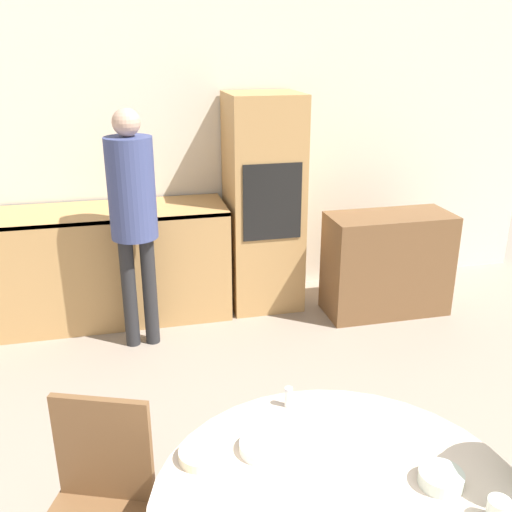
{
  "coord_description": "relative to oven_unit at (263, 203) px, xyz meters",
  "views": [
    {
      "loc": [
        -0.66,
        0.03,
        2.13
      ],
      "look_at": [
        -0.01,
        2.75,
        1.07
      ],
      "focal_mm": 40.0,
      "sensor_mm": 36.0,
      "label": 1
    }
  ],
  "objects": [
    {
      "name": "bowl_centre",
      "position": [
        -0.68,
        -2.74,
        -0.14
      ],
      "size": [
        0.19,
        0.19,
        0.04
      ],
      "color": "white",
      "rests_on": "dining_table"
    },
    {
      "name": "salt_shaker",
      "position": [
        -0.52,
        -2.5,
        -0.11
      ],
      "size": [
        0.03,
        0.03,
        0.09
      ],
      "color": "white",
      "rests_on": "dining_table"
    },
    {
      "name": "sideboard",
      "position": [
        0.95,
        -0.41,
        -0.46
      ],
      "size": [
        1.0,
        0.45,
        0.84
      ],
      "color": "brown",
      "rests_on": "ground_plane"
    },
    {
      "name": "chair_far_left",
      "position": [
        -1.29,
        -2.64,
        -0.37
      ],
      "size": [
        0.52,
        0.52,
        0.91
      ],
      "rotation": [
        0.0,
        0.0,
        5.91
      ],
      "color": "brown",
      "rests_on": "ground_plane"
    },
    {
      "name": "oven_unit",
      "position": [
        0.0,
        0.0,
        0.0
      ],
      "size": [
        0.58,
        0.59,
        1.76
      ],
      "color": "tan",
      "rests_on": "ground_plane"
    },
    {
      "name": "bowl_near",
      "position": [
        -0.91,
        -2.73,
        -0.14
      ],
      "size": [
        0.17,
        0.17,
        0.04
      ],
      "color": "beige",
      "rests_on": "dining_table"
    },
    {
      "name": "wall_back",
      "position": [
        -0.44,
        0.34,
        0.42
      ],
      "size": [
        6.13,
        0.05,
        2.6
      ],
      "color": "silver",
      "rests_on": "ground_plane"
    },
    {
      "name": "person_standing",
      "position": [
        -1.05,
        -0.51,
        0.2
      ],
      "size": [
        0.32,
        0.32,
        1.73
      ],
      "color": "#262628",
      "rests_on": "ground_plane"
    },
    {
      "name": "cup",
      "position": [
        -0.05,
        -3.23,
        -0.12
      ],
      "size": [
        0.07,
        0.07,
        0.08
      ],
      "color": "silver",
      "rests_on": "dining_table"
    },
    {
      "name": "bowl_far",
      "position": [
        -0.14,
        -3.05,
        -0.13
      ],
      "size": [
        0.15,
        0.15,
        0.05
      ],
      "color": "silver",
      "rests_on": "dining_table"
    },
    {
      "name": "kitchen_counter",
      "position": [
        -1.49,
        -0.01,
        -0.41
      ],
      "size": [
        2.33,
        0.6,
        0.91
      ],
      "color": "tan",
      "rests_on": "ground_plane"
    }
  ]
}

